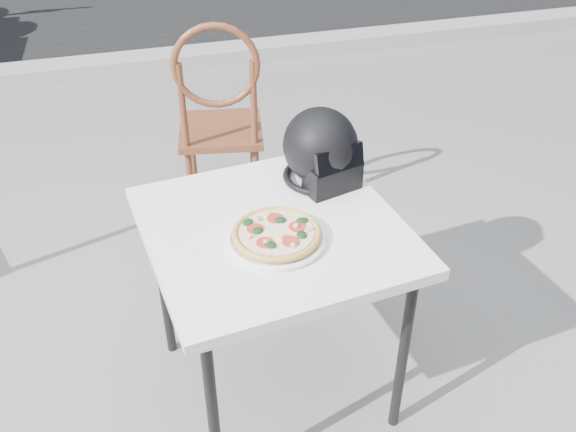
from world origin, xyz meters
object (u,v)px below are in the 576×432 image
object	(u,v)px
pizza	(277,233)
cafe_chair_main	(219,113)
helmet	(322,151)
cafe_table_main	(274,242)
plate	(277,239)

from	to	relation	value
pizza	cafe_chair_main	distance (m)	1.26
helmet	cafe_chair_main	world-z (taller)	cafe_chair_main
cafe_table_main	helmet	bearing A→B (deg)	43.79
helmet	plate	bearing A→B (deg)	-143.45
cafe_table_main	pizza	distance (m)	0.13
plate	helmet	distance (m)	0.40
pizza	helmet	world-z (taller)	helmet
pizza	helmet	distance (m)	0.39
cafe_table_main	cafe_chair_main	size ratio (longest dim) A/B	0.83
helmet	cafe_chair_main	xyz separation A→B (m)	(-0.19, 0.94, -0.28)
helmet	cafe_chair_main	bearing A→B (deg)	86.70
cafe_table_main	helmet	size ratio (longest dim) A/B	2.70
cafe_chair_main	cafe_table_main	bearing A→B (deg)	98.34
plate	cafe_table_main	bearing A→B (deg)	81.97
plate	helmet	bearing A→B (deg)	51.29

